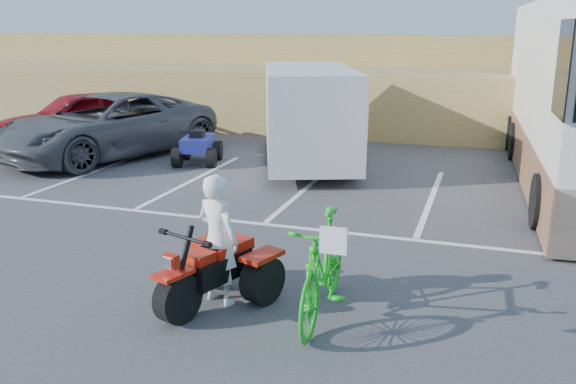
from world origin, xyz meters
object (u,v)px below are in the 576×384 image
(red_car, at_px, (79,117))
(quad_atv_green, at_px, (330,172))
(quad_atv_blue, at_px, (198,163))
(cargo_trailer, at_px, (309,113))
(green_dirt_bike, at_px, (323,267))
(red_trike_atv, at_px, (212,305))
(grey_pickup, at_px, (108,126))
(rider, at_px, (218,239))

(red_car, height_order, quad_atv_green, red_car)
(quad_atv_blue, bearing_deg, cargo_trailer, -0.04)
(green_dirt_bike, distance_m, cargo_trailer, 8.51)
(red_trike_atv, bearing_deg, grey_pickup, 150.02)
(rider, height_order, green_dirt_bike, rider)
(rider, height_order, quad_atv_blue, rider)
(grey_pickup, distance_m, quad_atv_blue, 2.83)
(green_dirt_bike, bearing_deg, grey_pickup, 135.43)
(quad_atv_green, bearing_deg, quad_atv_blue, 161.98)
(grey_pickup, bearing_deg, cargo_trailer, 27.18)
(red_trike_atv, relative_size, red_car, 0.36)
(quad_atv_blue, distance_m, quad_atv_green, 3.50)
(rider, xyz_separation_m, cargo_trailer, (-1.20, 8.09, 0.48))
(rider, height_order, red_car, rider)
(grey_pickup, distance_m, quad_atv_green, 6.26)
(cargo_trailer, bearing_deg, green_dirt_bike, -93.01)
(red_trike_atv, distance_m, quad_atv_blue, 8.44)
(red_trike_atv, distance_m, rider, 0.86)
(red_car, xyz_separation_m, quad_atv_green, (8.19, -1.33, -0.79))
(cargo_trailer, bearing_deg, red_car, 153.87)
(green_dirt_bike, height_order, grey_pickup, grey_pickup)
(green_dirt_bike, distance_m, red_car, 13.33)
(rider, bearing_deg, red_trike_atv, 90.00)
(grey_pickup, xyz_separation_m, quad_atv_green, (6.20, 0.09, -0.85))
(green_dirt_bike, height_order, cargo_trailer, cargo_trailer)
(red_trike_atv, relative_size, quad_atv_green, 0.97)
(red_trike_atv, bearing_deg, red_car, 152.56)
(quad_atv_green, bearing_deg, cargo_trailer, 119.64)
(rider, bearing_deg, red_car, -26.82)
(green_dirt_bike, xyz_separation_m, quad_atv_green, (-1.84, 7.45, -0.64))
(red_trike_atv, relative_size, rider, 0.97)
(cargo_trailer, xyz_separation_m, quad_atv_green, (0.74, -0.62, -1.33))
(red_car, bearing_deg, quad_atv_green, 22.42)
(green_dirt_bike, xyz_separation_m, quad_atv_blue, (-5.34, 7.32, -0.64))
(rider, bearing_deg, quad_atv_green, -67.78)
(red_car, bearing_deg, quad_atv_blue, 14.38)
(grey_pickup, distance_m, red_car, 2.44)
(rider, bearing_deg, grey_pickup, -29.23)
(red_car, relative_size, cargo_trailer, 0.82)
(green_dirt_bike, bearing_deg, cargo_trailer, 105.60)
(rider, relative_size, cargo_trailer, 0.30)
(rider, height_order, grey_pickup, rider)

